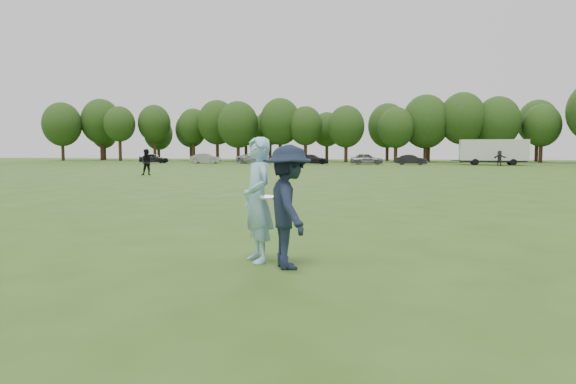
# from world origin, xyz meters

# --- Properties ---
(ground) EXTENTS (200.00, 200.00, 0.00)m
(ground) POSITION_xyz_m (0.00, 0.00, 0.00)
(ground) COLOR #304A14
(ground) RESTS_ON ground
(thrower) EXTENTS (0.85, 0.90, 2.06)m
(thrower) POSITION_xyz_m (-0.88, -0.12, 1.03)
(thrower) COLOR #93C8E4
(thrower) RESTS_ON ground
(defender) EXTENTS (1.21, 1.44, 1.93)m
(defender) POSITION_xyz_m (-0.27, -0.45, 0.97)
(defender) COLOR #182035
(defender) RESTS_ON ground
(player_far_a) EXTENTS (1.13, 0.99, 1.94)m
(player_far_a) POSITION_xyz_m (-17.75, 26.15, 0.97)
(player_far_a) COLOR black
(player_far_a) RESTS_ON ground
(player_far_d) EXTENTS (1.79, 1.23, 1.86)m
(player_far_d) POSITION_xyz_m (11.19, 57.44, 0.93)
(player_far_d) COLOR #292929
(player_far_d) RESTS_ON ground
(car_a) EXTENTS (4.23, 1.95, 1.40)m
(car_a) POSITION_xyz_m (-35.34, 59.14, 0.70)
(car_a) COLOR black
(car_a) RESTS_ON ground
(car_b) EXTENTS (4.45, 2.03, 1.41)m
(car_b) POSITION_xyz_m (-27.28, 59.18, 0.71)
(car_b) COLOR gray
(car_b) RESTS_ON ground
(car_c) EXTENTS (5.19, 2.49, 1.43)m
(car_c) POSITION_xyz_m (-20.48, 60.62, 0.71)
(car_c) COLOR #9A9B9E
(car_c) RESTS_ON ground
(car_d) EXTENTS (4.56, 2.04, 1.30)m
(car_d) POSITION_xyz_m (-12.15, 60.01, 0.65)
(car_d) COLOR black
(car_d) RESTS_ON ground
(car_e) EXTENTS (4.51, 2.31, 1.47)m
(car_e) POSITION_xyz_m (-4.77, 59.47, 0.74)
(car_e) COLOR slate
(car_e) RESTS_ON ground
(car_f) EXTENTS (4.02, 1.65, 1.30)m
(car_f) POSITION_xyz_m (0.95, 59.36, 0.65)
(car_f) COLOR black
(car_f) RESTS_ON ground
(disc_in_play) EXTENTS (0.29, 0.29, 0.06)m
(disc_in_play) POSITION_xyz_m (-0.62, -0.38, 1.10)
(disc_in_play) COLOR white
(disc_in_play) RESTS_ON ground
(cargo_trailer) EXTENTS (9.00, 2.75, 3.20)m
(cargo_trailer) POSITION_xyz_m (10.87, 60.65, 1.78)
(cargo_trailer) COLOR silver
(cargo_trailer) RESTS_ON ground
(treeline) EXTENTS (130.35, 18.39, 11.74)m
(treeline) POSITION_xyz_m (2.81, 76.90, 6.26)
(treeline) COLOR #332114
(treeline) RESTS_ON ground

